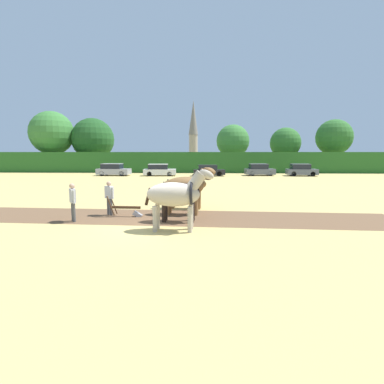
# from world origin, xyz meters

# --- Properties ---
(ground_plane) EXTENTS (240.00, 240.00, 0.00)m
(ground_plane) POSITION_xyz_m (0.00, 0.00, 0.00)
(ground_plane) COLOR tan
(plowed_furrow_strip) EXTENTS (28.87, 4.87, 0.01)m
(plowed_furrow_strip) POSITION_xyz_m (-3.25, 2.26, 0.00)
(plowed_furrow_strip) COLOR brown
(plowed_furrow_strip) RESTS_ON ground
(hedgerow) EXTENTS (63.78, 1.56, 3.11)m
(hedgerow) POSITION_xyz_m (0.00, 33.52, 1.55)
(hedgerow) COLOR #286023
(hedgerow) RESTS_ON ground
(tree_far_left) EXTENTS (7.06, 7.06, 9.74)m
(tree_far_left) POSITION_xyz_m (-22.87, 37.14, 6.20)
(tree_far_left) COLOR brown
(tree_far_left) RESTS_ON ground
(tree_left) EXTENTS (6.99, 6.99, 8.74)m
(tree_left) POSITION_xyz_m (-16.52, 38.38, 5.23)
(tree_left) COLOR #4C3823
(tree_left) RESTS_ON ground
(tree_center_left) EXTENTS (5.43, 5.43, 7.62)m
(tree_center_left) POSITION_xyz_m (6.95, 38.52, 4.89)
(tree_center_left) COLOR brown
(tree_center_left) RESTS_ON ground
(tree_center) EXTENTS (4.96, 4.96, 7.08)m
(tree_center) POSITION_xyz_m (15.49, 38.21, 4.58)
(tree_center) COLOR brown
(tree_center) RESTS_ON ground
(tree_center_right) EXTENTS (5.72, 5.72, 8.33)m
(tree_center_right) POSITION_xyz_m (23.19, 38.03, 5.46)
(tree_center_right) COLOR brown
(tree_center_right) RESTS_ON ground
(church_spire) EXTENTS (2.78, 2.78, 18.03)m
(church_spire) POSITION_xyz_m (-0.96, 77.70, 9.44)
(church_spire) COLOR gray
(church_spire) RESTS_ON ground
(draft_horse_lead_left) EXTENTS (2.81, 1.10, 2.52)m
(draft_horse_lead_left) POSITION_xyz_m (1.06, -0.31, 1.45)
(draft_horse_lead_left) COLOR #B2A38E
(draft_horse_lead_left) RESTS_ON ground
(draft_horse_lead_right) EXTENTS (2.61, 0.95, 2.35)m
(draft_horse_lead_right) POSITION_xyz_m (1.14, 1.26, 1.34)
(draft_horse_lead_right) COLOR black
(draft_horse_lead_right) RESTS_ON ground
(draft_horse_trail_left) EXTENTS (2.79, 1.04, 2.44)m
(draft_horse_trail_left) POSITION_xyz_m (1.21, 2.84, 1.39)
(draft_horse_trail_left) COLOR brown
(draft_horse_trail_left) RESTS_ON ground
(draft_horse_trail_right) EXTENTS (2.90, 0.95, 2.36)m
(draft_horse_trail_right) POSITION_xyz_m (1.29, 4.41, 1.35)
(draft_horse_trail_right) COLOR brown
(draft_horse_trail_right) RESTS_ON ground
(plow) EXTENTS (1.70, 0.48, 1.13)m
(plow) POSITION_xyz_m (-1.50, 2.18, 0.32)
(plow) COLOR #4C331E
(plow) RESTS_ON ground
(farmer_at_plow) EXTENTS (0.54, 0.47, 1.69)m
(farmer_at_plow) POSITION_xyz_m (-2.49, 2.46, 0.98)
(farmer_at_plow) COLOR #4C4C4C
(farmer_at_plow) RESTS_ON ground
(farmer_beside_team) EXTENTS (0.47, 0.54, 1.75)m
(farmer_beside_team) POSITION_xyz_m (1.56, 6.56, 1.03)
(farmer_beside_team) COLOR #28334C
(farmer_beside_team) RESTS_ON ground
(farmer_onlooker_left) EXTENTS (0.45, 0.59, 1.73)m
(farmer_onlooker_left) POSITION_xyz_m (-3.69, 1.05, 1.01)
(farmer_onlooker_left) COLOR #4C4C4C
(farmer_onlooker_left) RESTS_ON ground
(parked_car_far_left) EXTENTS (4.41, 2.11, 1.60)m
(parked_car_far_left) POSITION_xyz_m (-9.84, 27.32, 0.77)
(parked_car_far_left) COLOR #9E9EA8
(parked_car_far_left) RESTS_ON ground
(parked_car_left) EXTENTS (4.32, 2.12, 1.55)m
(parked_car_left) POSITION_xyz_m (-3.69, 27.25, 0.74)
(parked_car_left) COLOR silver
(parked_car_left) RESTS_ON ground
(parked_car_center_left) EXTENTS (4.15, 2.01, 1.45)m
(parked_car_center_left) POSITION_xyz_m (2.78, 27.22, 0.70)
(parked_car_center_left) COLOR black
(parked_car_center_left) RESTS_ON ground
(parked_car_center) EXTENTS (3.94, 1.99, 1.57)m
(parked_car_center) POSITION_xyz_m (9.53, 28.15, 0.75)
(parked_car_center) COLOR #565B66
(parked_car_center) RESTS_ON ground
(parked_car_center_right) EXTENTS (3.92, 1.94, 1.58)m
(parked_car_center_right) POSITION_xyz_m (14.90, 27.74, 0.75)
(parked_car_center_right) COLOR #565B66
(parked_car_center_right) RESTS_ON ground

